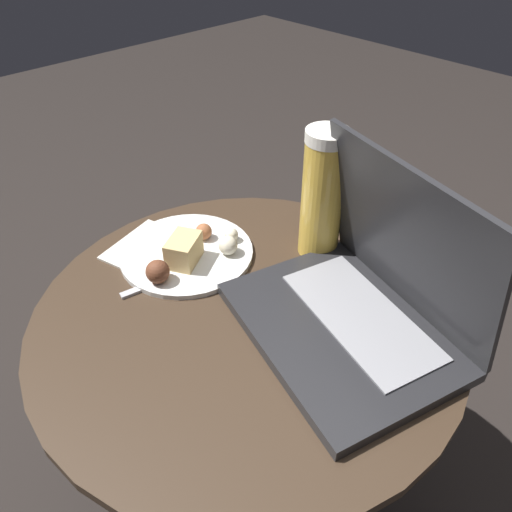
{
  "coord_description": "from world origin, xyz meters",
  "views": [
    {
      "loc": [
        0.4,
        -0.36,
        1.07
      ],
      "look_at": [
        -0.02,
        0.04,
        0.6
      ],
      "focal_mm": 35.0,
      "sensor_mm": 36.0,
      "label": 1
    }
  ],
  "objects": [
    {
      "name": "ground_plane",
      "position": [
        0.0,
        0.0,
        0.0
      ],
      "size": [
        6.0,
        6.0,
        0.0
      ],
      "primitive_type": "plane",
      "color": "black"
    },
    {
      "name": "fork",
      "position": [
        -0.14,
        -0.03,
        0.54
      ],
      "size": [
        0.05,
        0.17,
        0.0
      ],
      "color": "#B2B2B7",
      "rests_on": "table"
    },
    {
      "name": "napkin",
      "position": [
        -0.19,
        -0.01,
        0.54
      ],
      "size": [
        0.22,
        0.18,
        0.0
      ],
      "color": "silver",
      "rests_on": "table"
    },
    {
      "name": "snack_plate",
      "position": [
        -0.16,
        0.01,
        0.55
      ],
      "size": [
        0.23,
        0.23,
        0.05
      ],
      "color": "silver",
      "rests_on": "table"
    },
    {
      "name": "table",
      "position": [
        0.0,
        0.0,
        0.38
      ],
      "size": [
        0.65,
        0.65,
        0.53
      ],
      "color": "black",
      "rests_on": "ground_plane"
    },
    {
      "name": "beer_glass",
      "position": [
        -0.03,
        0.19,
        0.65
      ],
      "size": [
        0.07,
        0.07,
        0.22
      ],
      "color": "gold",
      "rests_on": "table"
    },
    {
      "name": "laptop",
      "position": [
        0.13,
        0.1,
        0.58
      ],
      "size": [
        0.37,
        0.32,
        0.25
      ],
      "color": "#232326",
      "rests_on": "table"
    }
  ]
}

